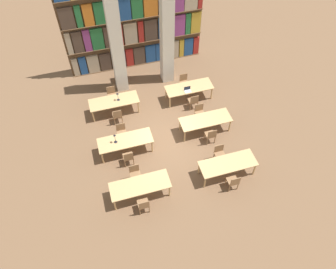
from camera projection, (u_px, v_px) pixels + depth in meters
The scene contains 25 objects.
ground_plane at pixel (167, 140), 14.68m from camera, with size 40.00×40.00×0.00m, color brown.
bookshelf_bank at pixel (134, 21), 16.11m from camera, with size 7.11×0.35×5.50m.
pillar_left at pixel (115, 37), 14.60m from camera, with size 0.57×0.57×6.00m.
pillar_center at pixel (167, 28), 15.03m from camera, with size 0.57×0.57×6.00m.
reading_table_0 at pixel (140, 186), 12.42m from camera, with size 2.30×0.86×0.74m.
chair_0 at pixel (144, 205), 12.11m from camera, with size 0.42×0.40×0.89m.
chair_1 at pixel (135, 174), 12.98m from camera, with size 0.42×0.40×0.89m.
reading_table_1 at pixel (228, 164), 13.05m from camera, with size 2.30×0.86×0.74m.
chair_2 at pixel (233, 182), 12.74m from camera, with size 0.42×0.40×0.89m.
chair_3 at pixel (220, 153), 13.61m from camera, with size 0.42×0.40×0.89m.
reading_table_2 at pixel (125, 141), 13.79m from camera, with size 2.30×0.86×0.74m.
chair_4 at pixel (128, 157), 13.49m from camera, with size 0.42×0.40×0.89m.
chair_5 at pixel (122, 132), 14.35m from camera, with size 0.42×0.40×0.89m.
desk_lamp_0 at pixel (115, 137), 13.41m from camera, with size 0.14×0.14×0.50m.
reading_table_3 at pixel (205, 121), 14.54m from camera, with size 2.30×0.86×0.74m.
chair_6 at pixel (211, 135), 14.24m from camera, with size 0.42×0.40×0.89m.
chair_7 at pixel (200, 112), 15.11m from camera, with size 0.42×0.40×0.89m.
reading_table_4 at pixel (114, 102), 15.28m from camera, with size 2.30×0.86×0.74m.
chair_8 at pixel (117, 115), 14.98m from camera, with size 0.42×0.40×0.89m.
chair_9 at pixel (112, 95), 15.85m from camera, with size 0.42×0.40×0.89m.
desk_lamp_1 at pixel (118, 95), 15.03m from camera, with size 0.14×0.14×0.44m.
reading_table_5 at pixel (189, 88), 15.87m from camera, with size 2.30×0.86×0.74m.
chair_10 at pixel (193, 101), 15.58m from camera, with size 0.42×0.40×0.89m.
chair_11 at pixel (184, 82), 16.44m from camera, with size 0.42×0.40×0.89m.
laptop at pixel (188, 90), 15.61m from camera, with size 0.32×0.22×0.21m.
Camera 1 is at (-2.53, -8.77, 11.50)m, focal length 35.00 mm.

